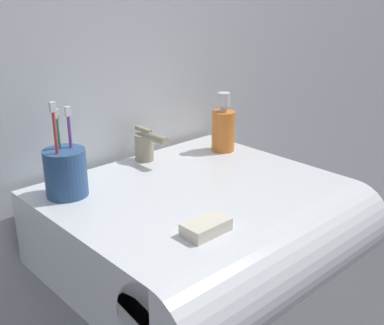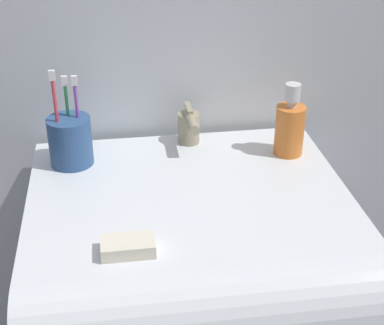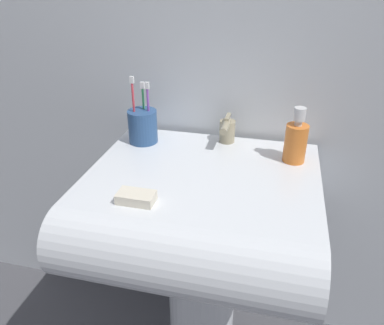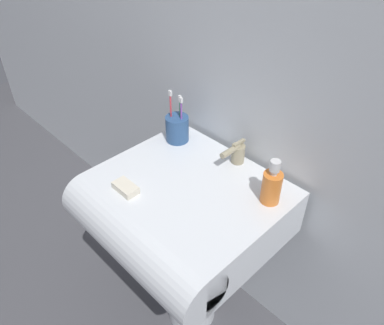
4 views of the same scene
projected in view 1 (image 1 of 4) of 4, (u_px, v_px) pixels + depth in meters
sink_basin at (209, 231)px, 1.07m from camera, size 0.62×0.58×0.18m
faucet at (146, 145)px, 1.22m from camera, size 0.05×0.12×0.09m
toothbrush_cup at (66, 172)px, 1.02m from camera, size 0.09×0.09×0.21m
soap_bottle at (223, 128)px, 1.29m from camera, size 0.06×0.06×0.16m
bar_soap at (206, 227)px, 0.88m from camera, size 0.09×0.05×0.02m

